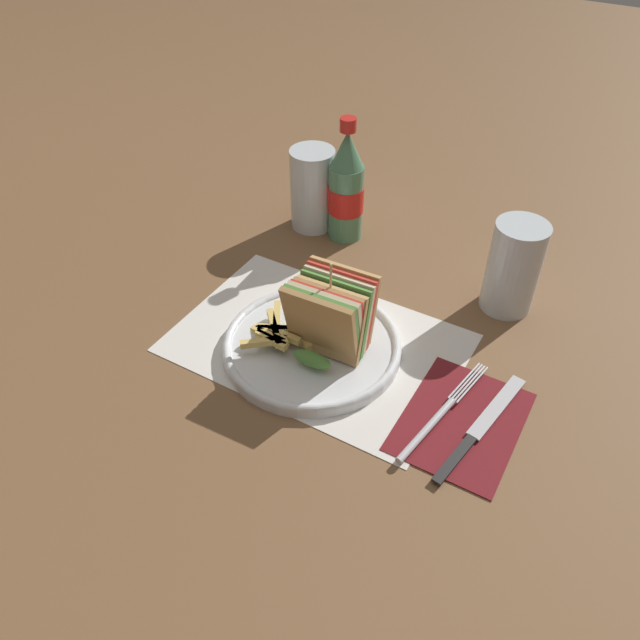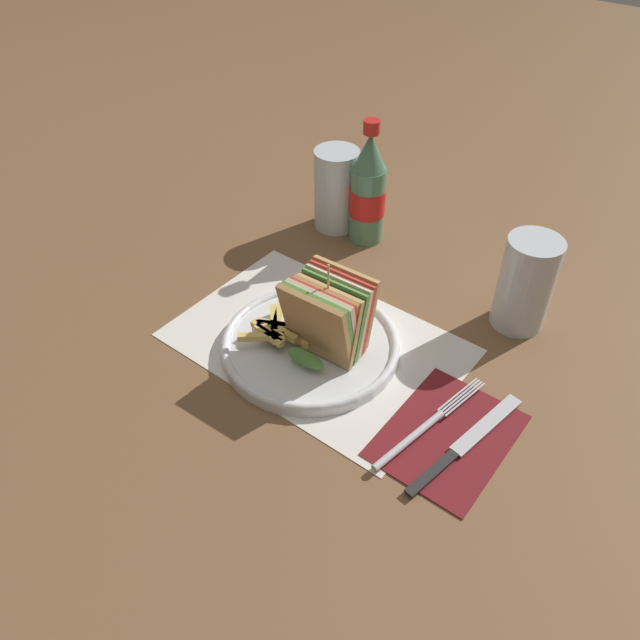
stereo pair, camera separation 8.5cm
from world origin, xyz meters
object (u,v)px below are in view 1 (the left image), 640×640
plate_main (313,345)px  glass_near (512,272)px  fork (436,419)px  knife (480,428)px  coke_bottle_near (346,189)px  glass_far (313,194)px  club_sandwich (330,316)px

plate_main → glass_near: size_ratio=1.75×
fork → knife: bearing=27.6°
fork → coke_bottle_near: size_ratio=0.95×
knife → glass_far: (-0.41, 0.29, 0.05)m
fork → coke_bottle_near: (-0.29, 0.31, 0.08)m
fork → glass_near: 0.27m
fork → glass_near: (0.00, 0.26, 0.05)m
plate_main → glass_near: (0.20, 0.23, 0.05)m
knife → coke_bottle_near: (-0.34, 0.29, 0.08)m
coke_bottle_near → glass_near: coke_bottle_near is taller
club_sandwich → glass_near: size_ratio=0.97×
club_sandwich → coke_bottle_near: size_ratio=0.64×
plate_main → club_sandwich: club_sandwich is taller
plate_main → knife: (0.25, -0.02, -0.00)m
coke_bottle_near → glass_near: (0.30, -0.04, -0.03)m
glass_near → glass_far: bearing=172.7°
plate_main → glass_far: glass_far is taller
knife → coke_bottle_near: coke_bottle_near is taller
club_sandwich → coke_bottle_near: 0.29m
glass_near → glass_far: same height
coke_bottle_near → plate_main: bearing=-70.2°
coke_bottle_near → glass_far: 0.07m
plate_main → glass_near: glass_near is taller
club_sandwich → knife: 0.23m
club_sandwich → fork: size_ratio=0.68×
coke_bottle_near → glass_far: bearing=178.3°
club_sandwich → glass_near: bearing=51.7°
glass_far → club_sandwich: bearing=-55.2°
fork → glass_near: glass_near is taller
club_sandwich → coke_bottle_near: (-0.12, 0.27, 0.02)m
plate_main → fork: (0.20, -0.04, -0.00)m
knife → glass_far: bearing=153.8°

